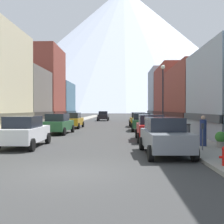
# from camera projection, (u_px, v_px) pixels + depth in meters

# --- Properties ---
(ground_plane) EXTENTS (400.00, 400.00, 0.00)m
(ground_plane) POSITION_uv_depth(u_px,v_px,m) (71.00, 172.00, 9.66)
(ground_plane) COLOR #373737
(sidewalk_left) EXTENTS (2.50, 100.00, 0.15)m
(sidewalk_left) POSITION_uv_depth(u_px,v_px,m) (71.00, 122.00, 44.84)
(sidewalk_left) COLOR gray
(sidewalk_left) RESTS_ON ground
(sidewalk_right) EXTENTS (2.50, 100.00, 0.15)m
(sidewalk_right) POSITION_uv_depth(u_px,v_px,m) (149.00, 122.00, 44.44)
(sidewalk_right) COLOR gray
(sidewalk_right) RESTS_ON ground
(storefront_left_2) EXTENTS (7.31, 8.14, 7.04)m
(storefront_left_2) POSITION_uv_depth(u_px,v_px,m) (15.00, 99.00, 33.67)
(storefront_left_2) COLOR #66605B
(storefront_left_2) RESTS_ON ground
(storefront_left_3) EXTENTS (7.11, 8.45, 11.47)m
(storefront_left_3) POSITION_uv_depth(u_px,v_px,m) (38.00, 87.00, 42.52)
(storefront_left_3) COLOR brown
(storefront_left_3) RESTS_ON ground
(storefront_left_4) EXTENTS (8.51, 9.50, 7.09)m
(storefront_left_4) POSITION_uv_depth(u_px,v_px,m) (49.00, 102.00, 52.09)
(storefront_left_4) COLOR slate
(storefront_left_4) RESTS_ON ground
(storefront_right_2) EXTENTS (6.89, 11.94, 6.97)m
(storefront_right_2) POSITION_uv_depth(u_px,v_px,m) (202.00, 99.00, 31.17)
(storefront_right_2) COLOR brown
(storefront_right_2) RESTS_ON ground
(storefront_right_3) EXTENTS (6.67, 12.17, 8.72)m
(storefront_right_3) POSITION_uv_depth(u_px,v_px,m) (179.00, 96.00, 43.31)
(storefront_right_3) COLOR brown
(storefront_right_3) RESTS_ON ground
(storefront_right_4) EXTENTS (8.78, 10.27, 9.95)m
(storefront_right_4) POSITION_uv_depth(u_px,v_px,m) (172.00, 96.00, 54.87)
(storefront_right_4) COLOR #99A5B2
(storefront_right_4) RESTS_ON ground
(car_left_0) EXTENTS (2.11, 4.42, 1.78)m
(car_left_0) POSITION_uv_depth(u_px,v_px,m) (24.00, 131.00, 15.98)
(car_left_0) COLOR silver
(car_left_0) RESTS_ON ground
(car_left_1) EXTENTS (2.23, 4.47, 1.78)m
(car_left_1) POSITION_uv_depth(u_px,v_px,m) (58.00, 124.00, 24.56)
(car_left_1) COLOR #265933
(car_left_1) RESTS_ON ground
(car_left_2) EXTENTS (2.10, 4.42, 1.78)m
(car_left_2) POSITION_uv_depth(u_px,v_px,m) (73.00, 120.00, 32.02)
(car_left_2) COLOR #B28419
(car_left_2) RESTS_ON ground
(car_right_0) EXTENTS (2.22, 4.47, 1.78)m
(car_right_0) POSITION_uv_depth(u_px,v_px,m) (165.00, 136.00, 13.33)
(car_right_0) COLOR slate
(car_right_0) RESTS_ON ground
(car_right_1) EXTENTS (2.12, 4.43, 1.78)m
(car_right_1) POSITION_uv_depth(u_px,v_px,m) (151.00, 128.00, 19.38)
(car_right_1) COLOR #9E1111
(car_right_1) RESTS_ON ground
(car_right_2) EXTENTS (2.20, 4.46, 1.78)m
(car_right_2) POSITION_uv_depth(u_px,v_px,m) (142.00, 122.00, 28.21)
(car_right_2) COLOR #265933
(car_right_2) RESTS_ON ground
(car_right_3) EXTENTS (2.10, 4.42, 1.78)m
(car_right_3) POSITION_uv_depth(u_px,v_px,m) (138.00, 119.00, 34.42)
(car_right_3) COLOR #B28419
(car_right_3) RESTS_ON ground
(car_driving_0) EXTENTS (2.06, 4.40, 1.78)m
(car_driving_0) POSITION_uv_depth(u_px,v_px,m) (103.00, 116.00, 52.30)
(car_driving_0) COLOR black
(car_driving_0) RESTS_ON ground
(parking_meter_near) EXTENTS (0.14, 0.10, 1.33)m
(parking_meter_near) POSITION_uv_depth(u_px,v_px,m) (203.00, 133.00, 13.83)
(parking_meter_near) COLOR #595960
(parking_meter_near) RESTS_ON sidewalk_right
(trash_bin_right) EXTENTS (0.59, 0.59, 0.98)m
(trash_bin_right) POSITION_uv_depth(u_px,v_px,m) (186.00, 131.00, 19.86)
(trash_bin_right) COLOR #4C5156
(trash_bin_right) RESTS_ON sidewalk_right
(potted_plant_1) EXTENTS (0.58, 0.58, 0.84)m
(potted_plant_1) POSITION_uv_depth(u_px,v_px,m) (221.00, 139.00, 14.82)
(potted_plant_1) COLOR gray
(potted_plant_1) RESTS_ON sidewalk_right
(pedestrian_0) EXTENTS (0.36, 0.36, 1.68)m
(pedestrian_0) POSITION_uv_depth(u_px,v_px,m) (203.00, 132.00, 15.44)
(pedestrian_0) COLOR navy
(pedestrian_0) RESTS_ON sidewalk_right
(streetlamp_right) EXTENTS (0.36, 0.36, 5.86)m
(streetlamp_right) POSITION_uv_depth(u_px,v_px,m) (163.00, 88.00, 24.25)
(streetlamp_right) COLOR black
(streetlamp_right) RESTS_ON sidewalk_right
(mountain_backdrop) EXTENTS (256.16, 256.16, 119.09)m
(mountain_backdrop) POSITION_uv_depth(u_px,v_px,m) (124.00, 49.00, 268.74)
(mountain_backdrop) COLOR silver
(mountain_backdrop) RESTS_ON ground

